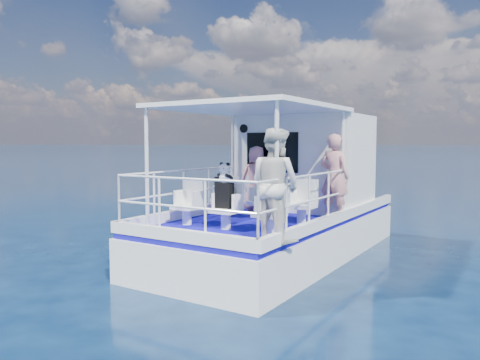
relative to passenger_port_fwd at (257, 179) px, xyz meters
The scene contains 20 objects.
ground 2.04m from the passenger_port_fwd, 59.74° to the right, with size 2000.00×2000.00×0.00m, color #071733.
hull 1.76m from the passenger_port_fwd, ahead, with size 3.00×7.00×1.60m, color white.
deck 1.00m from the passenger_port_fwd, ahead, with size 2.90×6.90×0.10m, color #0E0983.
cabin 1.45m from the passenger_port_fwd, 64.52° to the left, with size 2.85×2.00×2.20m, color white.
canopy 2.03m from the passenger_port_fwd, 63.95° to the right, with size 3.00×3.20×0.08m, color white.
canopy_posts 1.46m from the passenger_port_fwd, 64.84° to the right, with size 2.77×2.97×2.20m.
railings 1.74m from the passenger_port_fwd, 69.45° to the right, with size 2.84×3.59×1.00m, color white, non-canonical shape.
seat_port_fwd 1.05m from the passenger_port_fwd, 109.58° to the right, with size 0.48×0.46×0.38m, color white.
seat_center_fwd 1.17m from the passenger_port_fwd, 54.12° to the right, with size 0.48×0.46×0.38m, color white.
seat_stbd_fwd 1.81m from the passenger_port_fwd, 29.03° to the right, with size 0.48×0.46×0.38m, color white.
seat_port_aft 2.23m from the passenger_port_fwd, 97.91° to the right, with size 0.48×0.46×0.38m, color white.
seat_center_aft 2.29m from the passenger_port_fwd, 74.21° to the right, with size 0.48×0.46×0.38m, color white.
seat_stbd_aft 2.67m from the passenger_port_fwd, 54.84° to the right, with size 0.48×0.46×0.38m, color white.
passenger_port_fwd is the anchor object (origin of this frame).
passenger_stbd_fwd 1.86m from the passenger_port_fwd, ahead, with size 0.64×0.42×1.75m, color #D18887.
passenger_stbd_aft 3.20m from the passenger_port_fwd, 54.52° to the right, with size 0.87×0.68×1.80m, color silver.
backpack_port 0.92m from the passenger_port_fwd, 110.24° to the right, with size 0.35×0.20×0.46m, color black.
backpack_center 2.20m from the passenger_port_fwd, 75.11° to the right, with size 0.31×0.17×0.46m, color black.
compact_camera 0.91m from the passenger_port_fwd, 110.80° to the right, with size 0.11×0.06×0.06m, color black.
panda 2.23m from the passenger_port_fwd, 74.71° to the right, with size 0.24×0.20×0.37m, color white, non-canonical shape.
Camera 1 is at (4.70, -8.05, 2.45)m, focal length 35.00 mm.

